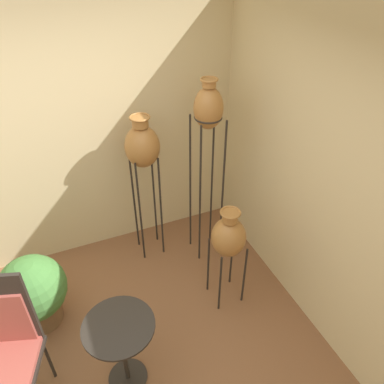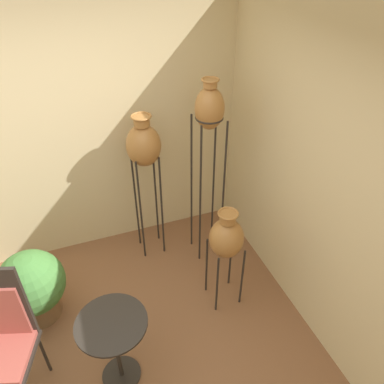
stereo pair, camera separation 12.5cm
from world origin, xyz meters
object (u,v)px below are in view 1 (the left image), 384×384
(vase_stand_short, at_px, (229,237))
(potted_plant, at_px, (33,291))
(chair, at_px, (5,341))
(side_table, at_px, (121,341))
(vase_stand_tall, at_px, (208,115))
(vase_stand_medium, at_px, (142,148))

(vase_stand_short, bearing_deg, potted_plant, 166.30)
(vase_stand_short, relative_size, chair, 0.88)
(chair, relative_size, side_table, 1.70)
(side_table, height_order, potted_plant, potted_plant)
(vase_stand_short, bearing_deg, vase_stand_tall, 81.93)
(chair, distance_m, potted_plant, 0.71)
(side_table, bearing_deg, chair, 163.68)
(vase_stand_medium, distance_m, chair, 1.91)
(side_table, bearing_deg, vase_stand_medium, 64.82)
(vase_stand_medium, bearing_deg, vase_stand_tall, -22.73)
(chair, height_order, potted_plant, chair)
(vase_stand_tall, relative_size, vase_stand_medium, 1.21)
(vase_stand_medium, height_order, chair, vase_stand_medium)
(vase_stand_short, distance_m, potted_plant, 1.78)
(vase_stand_medium, relative_size, vase_stand_short, 1.52)
(vase_stand_tall, height_order, vase_stand_medium, vase_stand_tall)
(vase_stand_medium, xyz_separation_m, vase_stand_short, (0.47, -0.91, -0.52))
(vase_stand_tall, bearing_deg, chair, -155.21)
(vase_stand_medium, xyz_separation_m, chair, (-1.39, -1.14, -0.64))
(vase_stand_tall, xyz_separation_m, potted_plant, (-1.78, -0.27, -1.24))
(vase_stand_tall, bearing_deg, vase_stand_short, -98.07)
(chair, bearing_deg, vase_stand_short, 25.01)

